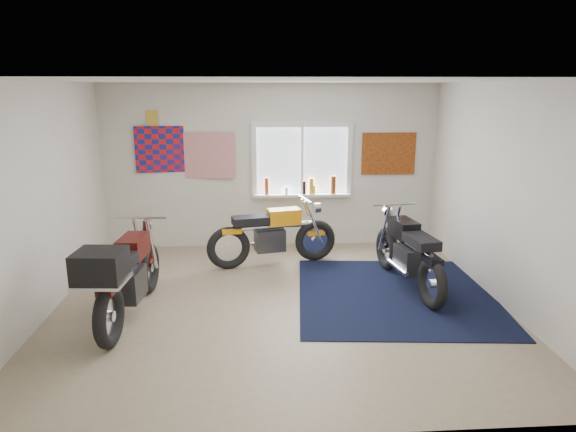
{
  "coord_description": "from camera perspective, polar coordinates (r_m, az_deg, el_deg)",
  "views": [
    {
      "loc": [
        -0.28,
        -5.92,
        2.64
      ],
      "look_at": [
        0.13,
        0.4,
        1.03
      ],
      "focal_mm": 32.0,
      "sensor_mm": 36.0,
      "label": 1
    }
  ],
  "objects": [
    {
      "name": "ground",
      "position": [
        6.49,
        -0.96,
        -9.78
      ],
      "size": [
        5.5,
        5.5,
        0.0
      ],
      "primitive_type": "plane",
      "color": "#9E896B",
      "rests_on": "ground"
    },
    {
      "name": "room_shell",
      "position": [
        6.01,
        -1.03,
        4.64
      ],
      "size": [
        5.5,
        5.5,
        5.5
      ],
      "color": "white",
      "rests_on": "ground"
    },
    {
      "name": "navy_rug",
      "position": [
        6.92,
        11.84,
        -8.49
      ],
      "size": [
        2.71,
        2.8,
        0.01
      ],
      "primitive_type": "cube",
      "rotation": [
        0.0,
        0.0,
        -0.08
      ],
      "color": "black",
      "rests_on": "ground"
    },
    {
      "name": "window_assembly",
      "position": [
        8.52,
        1.56,
        5.64
      ],
      "size": [
        1.66,
        0.17,
        1.26
      ],
      "color": "white",
      "rests_on": "room_shell"
    },
    {
      "name": "oil_bottles",
      "position": [
        8.52,
        2.24,
        3.31
      ],
      "size": [
        1.19,
        0.09,
        0.3
      ],
      "color": "#963715",
      "rests_on": "window_assembly"
    },
    {
      "name": "flag_display",
      "position": [
        8.57,
        -14.88,
        10.48
      ],
      "size": [
        1.6,
        0.1,
        1.17
      ],
      "color": "red",
      "rests_on": "room_shell"
    },
    {
      "name": "triumph_poster",
      "position": [
        8.76,
        11.11,
        6.81
      ],
      "size": [
        0.9,
        0.03,
        0.7
      ],
      "primitive_type": "cube",
      "color": "#A54C14",
      "rests_on": "room_shell"
    },
    {
      "name": "yellow_triumph",
      "position": [
        7.75,
        -1.76,
        -2.25
      ],
      "size": [
        1.99,
        0.7,
        1.01
      ],
      "rotation": [
        0.0,
        0.0,
        0.22
      ],
      "color": "black",
      "rests_on": "ground"
    },
    {
      "name": "black_chrome_bike",
      "position": [
        7.05,
        13.21,
        -4.17
      ],
      "size": [
        0.62,
        2.05,
        1.05
      ],
      "rotation": [
        0.0,
        0.0,
        1.71
      ],
      "color": "black",
      "rests_on": "navy_rug"
    },
    {
      "name": "maroon_tourer",
      "position": [
        6.1,
        -17.7,
        -6.36
      ],
      "size": [
        0.69,
        2.14,
        1.09
      ],
      "rotation": [
        0.0,
        0.0,
        1.49
      ],
      "color": "black",
      "rests_on": "ground"
    }
  ]
}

